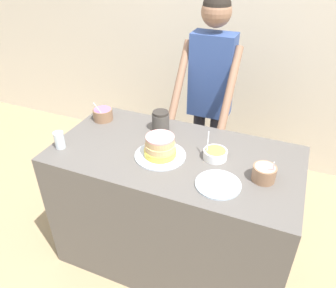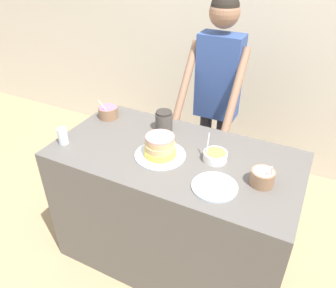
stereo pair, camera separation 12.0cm
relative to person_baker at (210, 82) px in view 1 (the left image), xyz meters
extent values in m
cube|color=beige|center=(0.00, 0.80, 0.17)|extent=(10.00, 0.05, 2.60)
cube|color=#5B5651|center=(0.00, -0.76, -0.66)|extent=(1.57, 0.81, 0.95)
cylinder|color=#2D2D38|center=(-0.07, 0.01, -0.70)|extent=(0.10, 0.10, 0.86)
cylinder|color=#2D2D38|center=(0.07, 0.01, -0.70)|extent=(0.10, 0.10, 0.86)
cube|color=#334C8C|center=(0.00, 0.01, 0.05)|extent=(0.33, 0.18, 0.65)
cylinder|color=#8E664C|center=(-0.19, -0.17, 0.04)|extent=(0.06, 0.40, 0.54)
cylinder|color=#8E664C|center=(0.19, -0.17, 0.04)|extent=(0.06, 0.40, 0.54)
sphere|color=#8E664C|center=(0.00, 0.01, 0.52)|extent=(0.22, 0.22, 0.22)
sphere|color=black|center=(0.00, 0.01, 0.56)|extent=(0.20, 0.20, 0.20)
cylinder|color=silver|center=(-0.07, -0.82, -0.18)|extent=(0.32, 0.32, 0.01)
cylinder|color=#F2DB4C|center=(-0.07, -0.82, -0.16)|extent=(0.20, 0.20, 0.04)
cylinder|color=#DBB275|center=(-0.07, -0.82, -0.12)|extent=(0.19, 0.19, 0.04)
cylinder|color=#DBB275|center=(-0.07, -0.82, -0.07)|extent=(0.17, 0.17, 0.04)
cylinder|color=pink|center=(-0.07, -0.82, -0.05)|extent=(0.17, 0.17, 0.01)
cylinder|color=white|center=(0.25, -0.71, -0.16)|extent=(0.15, 0.15, 0.06)
cylinder|color=olive|center=(0.25, -0.71, -0.14)|extent=(0.13, 0.13, 0.01)
cylinder|color=silver|center=(0.20, -0.72, -0.10)|extent=(0.02, 0.08, 0.16)
cylinder|color=#936B4C|center=(0.56, -0.81, -0.14)|extent=(0.13, 0.13, 0.09)
cylinder|color=pink|center=(0.56, -0.81, -0.10)|extent=(0.11, 0.11, 0.01)
cylinder|color=silver|center=(0.60, -0.82, -0.10)|extent=(0.02, 0.06, 0.15)
cylinder|color=#936B4C|center=(-0.65, -0.55, -0.14)|extent=(0.14, 0.14, 0.08)
cylinder|color=#9E66B7|center=(-0.65, -0.55, -0.11)|extent=(0.12, 0.12, 0.01)
cylinder|color=silver|center=(-0.63, -0.60, -0.10)|extent=(0.09, 0.04, 0.15)
cylinder|color=silver|center=(-0.70, -0.98, -0.13)|extent=(0.06, 0.06, 0.11)
cylinder|color=silver|center=(0.34, -0.96, -0.18)|extent=(0.25, 0.25, 0.01)
cylinder|color=#4C4742|center=(-0.19, -0.53, -0.12)|extent=(0.12, 0.12, 0.12)
cylinder|color=#322D28|center=(-0.19, -0.53, -0.05)|extent=(0.11, 0.11, 0.02)
camera|label=1|loc=(0.62, -2.34, 0.98)|focal=35.00mm
camera|label=2|loc=(0.73, -2.29, 0.98)|focal=35.00mm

